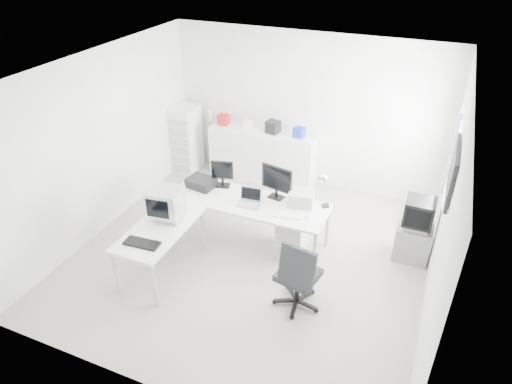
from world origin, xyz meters
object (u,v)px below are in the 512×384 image
at_px(crt_tv, 419,214).
at_px(laptop, 249,198).
at_px(inkjet_printer, 201,182).
at_px(lcd_monitor_large, 277,183).
at_px(lcd_monitor_small, 222,174).
at_px(main_desk, 249,221).
at_px(drawer_pedestal, 293,234).
at_px(side_desk, 162,249).
at_px(tv_cabinet, 412,242).
at_px(laser_printer, 301,198).
at_px(sideboard, 262,155).
at_px(office_chair, 298,272).
at_px(crt_monitor, 167,203).
at_px(filing_cabinet, 186,138).

bearing_deg(crt_tv, laptop, -163.87).
distance_m(inkjet_printer, lcd_monitor_large, 1.22).
xyz_separation_m(lcd_monitor_small, crt_tv, (2.94, 0.33, -0.19)).
bearing_deg(main_desk, laptop, -63.43).
bearing_deg(drawer_pedestal, side_desk, -143.43).
height_order(inkjet_printer, laptop, laptop).
distance_m(main_desk, tv_cabinet, 2.46).
relative_size(laser_printer, sideboard, 0.18).
xyz_separation_m(main_desk, side_desk, (-0.85, -1.10, 0.00)).
relative_size(laptop, office_chair, 0.32).
xyz_separation_m(tv_cabinet, sideboard, (-2.94, 1.36, 0.23)).
xyz_separation_m(lcd_monitor_small, laser_printer, (1.30, -0.03, -0.11)).
relative_size(inkjet_printer, lcd_monitor_small, 0.97).
distance_m(crt_tv, sideboard, 3.25).
xyz_separation_m(laser_printer, sideboard, (-1.31, 1.72, -0.35)).
bearing_deg(lcd_monitor_small, drawer_pedestal, -24.22).
xyz_separation_m(main_desk, crt_monitor, (-0.85, -0.85, 0.63)).
relative_size(lcd_monitor_large, crt_monitor, 1.03).
bearing_deg(sideboard, inkjet_printer, -99.03).
height_order(tv_cabinet, filing_cabinet, filing_cabinet).
bearing_deg(office_chair, laser_printer, 118.38).
distance_m(side_desk, laser_printer, 2.13).
bearing_deg(crt_tv, laser_printer, -167.74).
relative_size(main_desk, side_desk, 1.71).
distance_m(inkjet_printer, laser_printer, 1.60).
height_order(lcd_monitor_small, laser_printer, lcd_monitor_small).
bearing_deg(lcd_monitor_large, sideboard, 129.62).
bearing_deg(lcd_monitor_small, crt_monitor, -120.39).
bearing_deg(filing_cabinet, laptop, -40.98).
bearing_deg(lcd_monitor_small, crt_tv, -8.81).
bearing_deg(inkjet_printer, lcd_monitor_large, 15.07).
relative_size(drawer_pedestal, inkjet_printer, 1.45).
bearing_deg(crt_tv, main_desk, -166.44).
height_order(main_desk, lcd_monitor_large, lcd_monitor_large).
height_order(inkjet_printer, lcd_monitor_small, lcd_monitor_small).
bearing_deg(main_desk, filing_cabinet, 139.90).
distance_m(side_desk, lcd_monitor_large, 1.91).
height_order(main_desk, laptop, laptop).
distance_m(sideboard, filing_cabinet, 1.57).
height_order(office_chair, tv_cabinet, office_chair).
bearing_deg(laser_printer, tv_cabinet, 2.79).
distance_m(main_desk, filing_cabinet, 2.78).
relative_size(laser_printer, tv_cabinet, 0.66).
height_order(side_desk, inkjet_printer, inkjet_printer).
bearing_deg(laptop, crt_monitor, -145.74).
bearing_deg(main_desk, lcd_monitor_large, 35.54).
bearing_deg(lcd_monitor_small, main_desk, -39.58).
relative_size(main_desk, laser_printer, 6.65).
height_order(office_chair, crt_tv, office_chair).
relative_size(tv_cabinet, crt_tv, 1.09).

